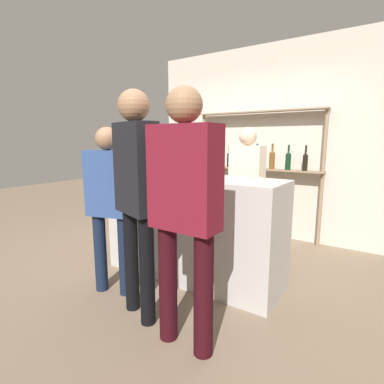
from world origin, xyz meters
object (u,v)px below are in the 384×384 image
counter_bottle_1 (213,164)px  counter_bottle_4 (180,160)px  counter_bottle_2 (144,163)px  customer_left (110,199)px  counter_bottle_0 (162,162)px  cork_jar (198,171)px  counter_bottle_3 (212,164)px  ice_bucket (193,164)px  customer_center (136,186)px  wine_glass (149,162)px  customer_right (185,202)px  server_behind_counter (246,183)px

counter_bottle_1 → counter_bottle_4: size_ratio=0.91×
counter_bottle_2 → customer_left: size_ratio=0.20×
counter_bottle_0 → counter_bottle_2: counter_bottle_0 is taller
counter_bottle_0 → customer_left: 0.70m
cork_jar → counter_bottle_0: bearing=174.4°
cork_jar → customer_left: bearing=-135.3°
counter_bottle_2 → counter_bottle_3: (0.73, 0.19, 0.01)m
ice_bucket → customer_center: (0.11, -0.96, -0.11)m
counter_bottle_2 → cork_jar: 0.67m
counter_bottle_0 → wine_glass: (-0.36, 0.19, -0.02)m
counter_bottle_1 → customer_center: (-0.12, -0.99, -0.11)m
ice_bucket → customer_right: 1.24m
counter_bottle_0 → customer_left: size_ratio=0.22×
ice_bucket → server_behind_counter: server_behind_counter is taller
counter_bottle_1 → server_behind_counter: bearing=82.9°
customer_left → counter_bottle_4: bearing=-26.4°
ice_bucket → customer_right: customer_right is taller
server_behind_counter → customer_center: size_ratio=0.87×
counter_bottle_0 → customer_center: size_ratio=0.19×
counter_bottle_0 → customer_right: (0.91, -0.87, -0.17)m
customer_left → customer_center: bearing=-122.7°
counter_bottle_3 → server_behind_counter: bearing=87.4°
counter_bottle_2 → cork_jar: size_ratio=2.23×
counter_bottle_1 → server_behind_counter: server_behind_counter is taller
customer_right → ice_bucket: bearing=32.0°
counter_bottle_0 → customer_center: 0.87m
ice_bucket → cork_jar: bearing=-47.4°
server_behind_counter → customer_center: customer_center is taller
ice_bucket → counter_bottle_2: bearing=-150.2°
counter_bottle_4 → server_behind_counter: (0.53, 0.62, -0.28)m
customer_left → counter_bottle_0: bearing=-25.5°
counter_bottle_0 → ice_bucket: size_ratio=1.47×
customer_center → customer_right: bearing=-81.7°
counter_bottle_0 → server_behind_counter: server_behind_counter is taller
counter_bottle_3 → counter_bottle_4: size_ratio=0.98×
counter_bottle_4 → cork_jar: counter_bottle_4 is taller
customer_right → server_behind_counter: bearing=11.3°
server_behind_counter → cork_jar: bearing=-0.5°
customer_center → ice_bucket: bearing=25.1°
counter_bottle_1 → counter_bottle_2: (-0.69, -0.29, 0.00)m
server_behind_counter → ice_bucket: bearing=-18.6°
counter_bottle_2 → server_behind_counter: size_ratio=0.20×
cork_jar → customer_right: (0.43, -0.82, -0.11)m
cork_jar → customer_center: bearing=-97.7°
wine_glass → customer_center: bearing=-52.5°
counter_bottle_2 → counter_bottle_4: 0.40m
wine_glass → customer_right: (1.27, -1.07, -0.15)m
counter_bottle_0 → counter_bottle_4: (0.05, 0.24, 0.01)m
counter_bottle_1 → counter_bottle_3: counter_bottle_3 is taller
ice_bucket → cork_jar: ice_bucket is taller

